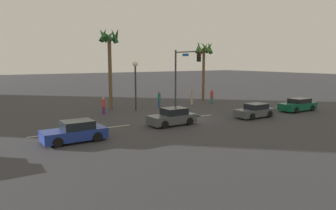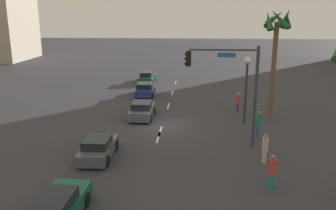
% 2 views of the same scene
% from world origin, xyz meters
% --- Properties ---
extents(ground_plane, '(220.00, 220.00, 0.00)m').
position_xyz_m(ground_plane, '(0.00, 0.00, 0.00)').
color(ground_plane, '#333338').
extents(lane_stripe_1, '(2.25, 0.14, 0.01)m').
position_xyz_m(lane_stripe_1, '(-11.83, 0.00, 0.01)').
color(lane_stripe_1, silver).
rests_on(lane_stripe_1, ground_plane).
extents(lane_stripe_2, '(2.07, 0.14, 0.01)m').
position_xyz_m(lane_stripe_2, '(-6.04, 0.00, 0.01)').
color(lane_stripe_2, silver).
rests_on(lane_stripe_2, ground_plane).
extents(lane_stripe_3, '(2.30, 0.14, 0.01)m').
position_xyz_m(lane_stripe_3, '(1.46, 0.00, 0.01)').
color(lane_stripe_3, silver).
rests_on(lane_stripe_3, ground_plane).
extents(lane_stripe_4, '(2.26, 0.14, 0.01)m').
position_xyz_m(lane_stripe_4, '(2.77, 0.00, 0.01)').
color(lane_stripe_4, silver).
rests_on(lane_stripe_4, ground_plane).
extents(lane_stripe_5, '(2.38, 0.14, 0.01)m').
position_xyz_m(lane_stripe_5, '(14.87, 0.00, 0.01)').
color(lane_stripe_5, silver).
rests_on(lane_stripe_5, ground_plane).
extents(car_0, '(4.18, 2.01, 1.39)m').
position_xyz_m(car_0, '(-10.34, -2.86, 0.64)').
color(car_0, navy).
rests_on(car_0, ground_plane).
extents(car_1, '(4.47, 1.86, 1.35)m').
position_xyz_m(car_1, '(13.43, -3.08, 0.63)').
color(car_1, '#0F5138').
rests_on(car_1, ground_plane).
extents(car_2, '(4.03, 1.94, 1.42)m').
position_xyz_m(car_2, '(-1.92, -1.87, 0.65)').
color(car_2, '#474C51').
rests_on(car_2, ground_plane).
extents(car_4, '(3.97, 1.85, 1.31)m').
position_xyz_m(car_4, '(6.57, -3.22, 0.61)').
color(car_4, '#474C51').
rests_on(car_4, ground_plane).
extents(traffic_signal, '(0.32, 4.67, 6.55)m').
position_xyz_m(traffic_signal, '(3.92, 4.88, 4.41)').
color(traffic_signal, '#38383D').
rests_on(traffic_signal, ground_plane).
extents(streetlamp, '(0.56, 0.56, 5.30)m').
position_xyz_m(streetlamp, '(-1.15, 6.51, 3.79)').
color(streetlamp, '#2D2D33').
rests_on(streetlamp, ground_plane).
extents(pedestrian_0, '(0.50, 0.50, 1.69)m').
position_xyz_m(pedestrian_0, '(-4.85, 6.40, 0.88)').
color(pedestrian_0, '#59266B').
rests_on(pedestrian_0, ground_plane).
extents(pedestrian_1, '(0.47, 0.47, 1.90)m').
position_xyz_m(pedestrian_1, '(2.09, 7.01, 1.01)').
color(pedestrian_1, '#2D478C').
rests_on(pedestrian_1, ground_plane).
extents(pedestrian_2, '(0.50, 0.50, 1.79)m').
position_xyz_m(pedestrian_2, '(6.52, 6.64, 0.94)').
color(pedestrian_2, '#B2A58C').
rests_on(pedestrian_2, ground_plane).
extents(pedestrian_3, '(0.55, 0.55, 1.73)m').
position_xyz_m(pedestrian_3, '(9.50, 6.43, 0.90)').
color(pedestrian_3, '#1E7266').
rests_on(pedestrian_3, ground_plane).
extents(palm_tree_0, '(2.48, 2.67, 7.97)m').
position_xyz_m(palm_tree_0, '(10.56, 9.41, 6.27)').
color(palm_tree_0, brown).
rests_on(palm_tree_0, ground_plane).
extents(palm_tree_1, '(2.27, 2.41, 8.98)m').
position_xyz_m(palm_tree_1, '(-3.03, 8.95, 6.83)').
color(palm_tree_1, brown).
rests_on(palm_tree_1, ground_plane).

